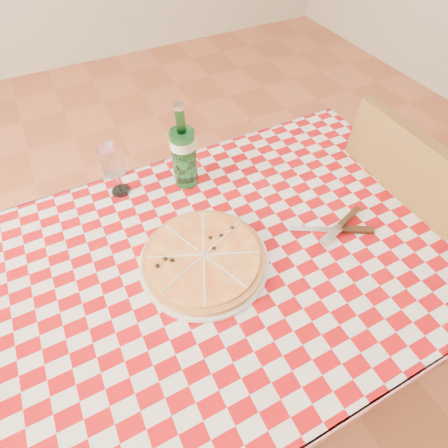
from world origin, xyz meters
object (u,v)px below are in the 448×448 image
object	(u,v)px
water_bottle	(183,147)
dining_table	(239,270)
wine_glass	(115,171)
pizza_plate	(204,258)
chair_near	(395,221)

from	to	relation	value
water_bottle	dining_table	bearing A→B (deg)	-85.98
dining_table	wine_glass	xyz separation A→B (m)	(-0.22, 0.37, 0.18)
dining_table	pizza_plate	xyz separation A→B (m)	(-0.10, 0.01, 0.12)
dining_table	pizza_plate	world-z (taller)	pizza_plate
pizza_plate	dining_table	bearing A→B (deg)	-6.04
chair_near	pizza_plate	size ratio (longest dim) A/B	2.83
dining_table	wine_glass	world-z (taller)	wine_glass
pizza_plate	water_bottle	distance (m)	0.34
pizza_plate	water_bottle	bearing A→B (deg)	75.25
chair_near	wine_glass	bearing A→B (deg)	157.90
chair_near	water_bottle	size ratio (longest dim) A/B	3.51
chair_near	wine_glass	size ratio (longest dim) A/B	5.82
water_bottle	wine_glass	distance (m)	0.21
chair_near	water_bottle	world-z (taller)	water_bottle
wine_glass	water_bottle	bearing A→B (deg)	-14.46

